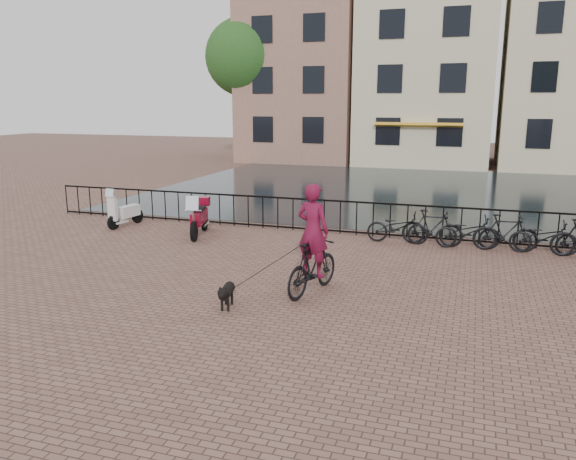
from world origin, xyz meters
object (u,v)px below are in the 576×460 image
(dog, at_px, (227,295))
(scooter, at_px, (125,206))
(motorcycle, at_px, (199,213))
(cyclist, at_px, (313,245))

(dog, height_order, scooter, scooter)
(dog, distance_m, motorcycle, 6.23)
(motorcycle, bearing_deg, scooter, 156.77)
(dog, bearing_deg, scooter, 125.14)
(cyclist, relative_size, motorcycle, 1.39)
(cyclist, height_order, scooter, cyclist)
(cyclist, distance_m, dog, 2.05)
(dog, bearing_deg, motorcycle, 109.93)
(cyclist, relative_size, dog, 3.26)
(cyclist, height_order, dog, cyclist)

